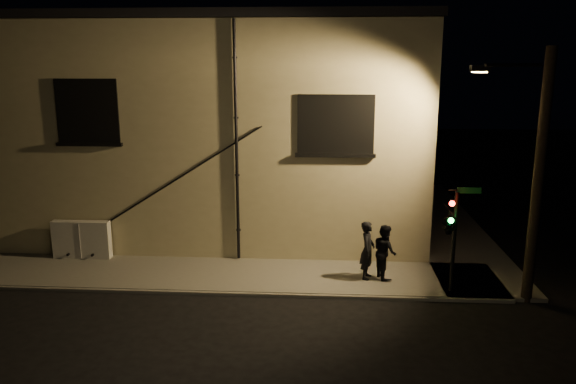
# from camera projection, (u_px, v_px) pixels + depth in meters

# --- Properties ---
(ground) EXTENTS (90.00, 90.00, 0.00)m
(ground) POSITION_uv_depth(u_px,v_px,m) (283.00, 296.00, 17.33)
(ground) COLOR black
(sidewalk) EXTENTS (21.00, 16.00, 0.12)m
(sidewalk) POSITION_uv_depth(u_px,v_px,m) (323.00, 249.00, 21.50)
(sidewalk) COLOR #5E5C54
(sidewalk) RESTS_ON ground
(building) EXTENTS (16.20, 12.23, 8.80)m
(building) POSITION_uv_depth(u_px,v_px,m) (231.00, 122.00, 25.26)
(building) COLOR tan
(building) RESTS_ON ground
(utility_cabinet) EXTENTS (2.08, 0.35, 1.37)m
(utility_cabinet) POSITION_uv_depth(u_px,v_px,m) (82.00, 239.00, 20.24)
(utility_cabinet) COLOR beige
(utility_cabinet) RESTS_ON sidewalk
(pedestrian_a) EXTENTS (0.62, 0.80, 1.92)m
(pedestrian_a) POSITION_uv_depth(u_px,v_px,m) (367.00, 250.00, 18.26)
(pedestrian_a) COLOR black
(pedestrian_a) RESTS_ON sidewalk
(pedestrian_b) EXTENTS (0.92, 1.04, 1.80)m
(pedestrian_b) POSITION_uv_depth(u_px,v_px,m) (385.00, 251.00, 18.31)
(pedestrian_b) COLOR black
(pedestrian_b) RESTS_ON sidewalk
(traffic_signal) EXTENTS (1.13, 1.90, 3.29)m
(traffic_signal) POSITION_uv_depth(u_px,v_px,m) (449.00, 223.00, 16.88)
(traffic_signal) COLOR black
(traffic_signal) RESTS_ON sidewalk
(streetlamp_pole) EXTENTS (2.03, 1.40, 7.50)m
(streetlamp_pole) POSITION_uv_depth(u_px,v_px,m) (535.00, 172.00, 16.15)
(streetlamp_pole) COLOR black
(streetlamp_pole) RESTS_ON ground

